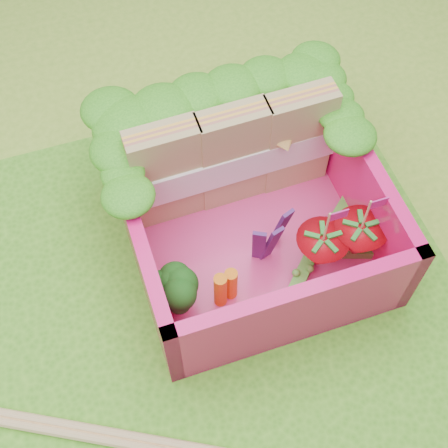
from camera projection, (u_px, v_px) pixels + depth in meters
ground at (213, 299)px, 3.37m from camera, size 14.00×14.00×0.00m
placemat at (213, 298)px, 3.36m from camera, size 2.60×2.60×0.03m
bento_floor at (250, 237)px, 3.51m from camera, size 1.30×1.30×0.05m
bento_box at (252, 213)px, 3.30m from camera, size 1.30×1.30×0.55m
lettuce_ruffle at (223, 107)px, 3.25m from camera, size 1.43×0.83×0.11m
sandwich_stack at (233, 156)px, 3.37m from camera, size 1.23×0.20×0.68m
broccoli at (175, 288)px, 3.11m from camera, size 0.32×0.32×0.27m
carrot_sticks at (225, 287)px, 3.19m from camera, size 0.13×0.09×0.26m
purple_wedges at (270, 239)px, 3.26m from camera, size 0.22×0.12×0.38m
strawberry_left at (320, 252)px, 3.27m from camera, size 0.28×0.28×0.52m
strawberry_right at (357, 241)px, 3.30m from camera, size 0.28×0.28×0.52m
snap_peas at (332, 247)px, 3.42m from camera, size 0.63×0.53×0.05m
chopsticks at (10, 419)px, 2.98m from camera, size 2.07×1.14×0.05m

